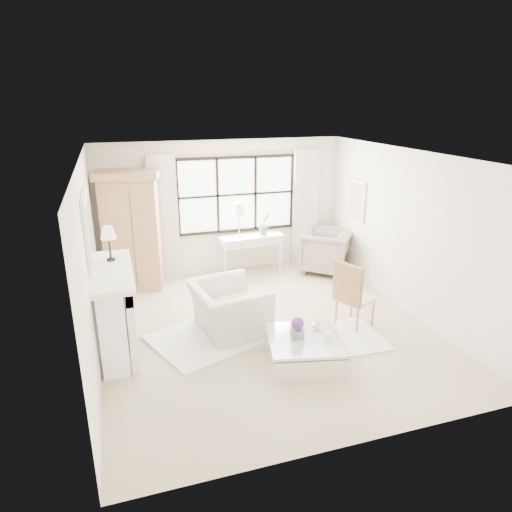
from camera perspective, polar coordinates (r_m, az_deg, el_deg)
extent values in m
plane|color=#BCAE8C|center=(7.37, 1.18, -8.92)|extent=(5.50, 5.50, 0.00)
plane|color=white|center=(6.54, 1.35, 12.42)|extent=(5.50, 5.50, 0.00)
plane|color=white|center=(9.39, -4.23, 6.08)|extent=(5.00, 0.00, 5.00)
plane|color=white|center=(4.53, 12.78, -9.24)|extent=(5.00, 0.00, 5.00)
plane|color=silver|center=(6.51, -20.04, -1.03)|extent=(0.00, 5.50, 5.50)
plane|color=silver|center=(7.98, 18.53, 2.76)|extent=(0.00, 5.50, 5.50)
cube|color=white|center=(9.39, -2.44, 7.68)|extent=(2.40, 0.02, 1.50)
cylinder|color=#C29243|center=(9.19, -2.42, 12.93)|extent=(3.30, 0.04, 0.04)
cube|color=beige|center=(9.12, -11.43, 4.61)|extent=(0.55, 0.10, 2.47)
cube|color=beige|center=(9.88, 6.17, 6.01)|extent=(0.55, 0.10, 2.47)
cube|color=white|center=(6.79, -17.54, -6.89)|extent=(0.34, 1.50, 1.18)
cube|color=silver|center=(6.81, -16.06, -7.19)|extent=(0.03, 1.22, 0.97)
cube|color=black|center=(6.90, -15.81, -8.76)|extent=(0.06, 0.52, 0.50)
cube|color=white|center=(6.54, -17.74, -1.88)|extent=(0.58, 1.66, 0.08)
cube|color=white|center=(6.36, -20.27, 3.14)|extent=(0.05, 1.15, 0.95)
cube|color=silver|center=(6.36, -20.01, 3.17)|extent=(0.02, 1.00, 0.80)
cube|color=white|center=(9.29, 12.42, 6.81)|extent=(0.04, 0.62, 0.82)
cube|color=beige|center=(9.28, 12.31, 6.81)|extent=(0.01, 0.52, 0.72)
cylinder|color=black|center=(6.86, -17.67, -0.42)|extent=(0.12, 0.12, 0.03)
cylinder|color=black|center=(6.81, -17.81, 0.89)|extent=(0.03, 0.03, 0.30)
cone|color=beige|center=(6.74, -18.02, 2.82)|extent=(0.22, 0.22, 0.18)
cube|color=tan|center=(8.84, -15.20, 2.61)|extent=(1.10, 0.79, 2.10)
cube|color=tan|center=(8.60, -15.85, 9.78)|extent=(1.24, 0.91, 0.14)
cube|color=silver|center=(9.38, -0.63, 1.87)|extent=(1.27, 0.52, 0.14)
cube|color=silver|center=(9.35, -0.64, 2.40)|extent=(1.34, 0.56, 0.06)
cylinder|color=#A77D3A|center=(9.28, -2.13, 2.56)|extent=(0.14, 0.14, 0.03)
cylinder|color=#A77D3A|center=(9.22, -2.14, 4.01)|extent=(0.02, 0.02, 0.46)
cone|color=beige|center=(9.14, -2.17, 5.95)|extent=(0.28, 0.28, 0.22)
imported|color=#546E49|center=(9.36, 1.07, 4.09)|extent=(0.30, 0.27, 0.47)
cylinder|color=silver|center=(8.21, -2.71, -5.73)|extent=(0.26, 0.26, 0.03)
cylinder|color=silver|center=(8.11, -2.74, -4.23)|extent=(0.06, 0.06, 0.44)
cylinder|color=white|center=(8.02, -2.77, -2.65)|extent=(0.40, 0.40, 0.03)
cube|color=white|center=(7.15, -5.11, -9.79)|extent=(2.20, 1.89, 0.03)
cube|color=white|center=(7.12, 9.74, -10.17)|extent=(1.47, 1.12, 0.03)
imported|color=beige|center=(7.11, -3.46, -6.60)|extent=(1.19, 1.32, 0.77)
imported|color=gray|center=(9.62, 8.73, 0.63)|extent=(1.37, 1.36, 0.89)
cube|color=beige|center=(7.40, 12.33, -5.27)|extent=(0.61, 0.62, 0.07)
cube|color=#A57245|center=(7.11, 11.39, -3.45)|extent=(0.24, 0.46, 0.60)
cube|color=white|center=(6.44, 6.10, -11.87)|extent=(1.20, 1.20, 0.32)
cube|color=silver|center=(6.34, 6.17, -10.32)|extent=(1.20, 1.20, 0.04)
cube|color=slate|center=(6.31, 5.18, -9.60)|extent=(0.19, 0.19, 0.12)
sphere|color=#532B6C|center=(6.24, 5.22, -8.40)|extent=(0.18, 0.18, 0.18)
cylinder|color=white|center=(6.27, 9.01, -9.96)|extent=(0.08, 0.08, 0.12)
imported|color=silver|center=(6.53, 7.51, -8.47)|extent=(0.17, 0.17, 0.15)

